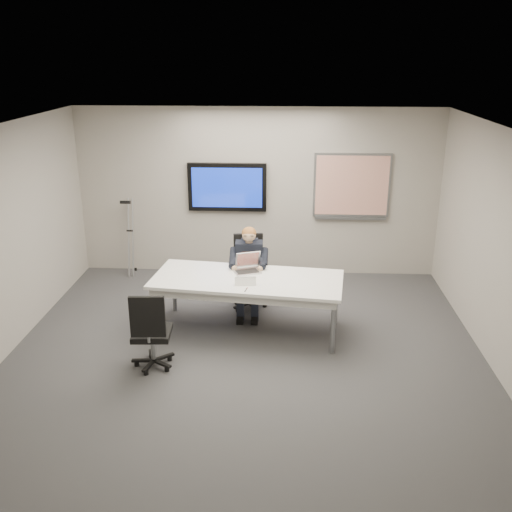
{
  "coord_description": "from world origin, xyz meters",
  "views": [
    {
      "loc": [
        0.47,
        -6.27,
        3.62
      ],
      "look_at": [
        0.09,
        0.78,
        1.08
      ],
      "focal_mm": 40.0,
      "sensor_mm": 36.0,
      "label": 1
    }
  ],
  "objects_px": {
    "conference_table": "(247,284)",
    "seated_person": "(249,281)",
    "laptop": "(247,266)",
    "office_chair_far": "(249,285)",
    "office_chair_near": "(152,344)"
  },
  "relations": [
    {
      "from": "conference_table",
      "to": "seated_person",
      "type": "height_order",
      "value": "seated_person"
    },
    {
      "from": "office_chair_far",
      "to": "laptop",
      "type": "distance_m",
      "value": 0.72
    },
    {
      "from": "office_chair_far",
      "to": "laptop",
      "type": "xyz_separation_m",
      "value": [
        0.01,
        -0.52,
        0.5
      ]
    },
    {
      "from": "seated_person",
      "to": "laptop",
      "type": "xyz_separation_m",
      "value": [
        0.0,
        -0.27,
        0.32
      ]
    },
    {
      "from": "conference_table",
      "to": "laptop",
      "type": "relative_size",
      "value": 6.06
    },
    {
      "from": "office_chair_far",
      "to": "seated_person",
      "type": "distance_m",
      "value": 0.3
    },
    {
      "from": "conference_table",
      "to": "office_chair_far",
      "type": "relative_size",
      "value": 2.41
    },
    {
      "from": "conference_table",
      "to": "office_chair_near",
      "type": "relative_size",
      "value": 2.58
    },
    {
      "from": "conference_table",
      "to": "office_chair_far",
      "type": "bearing_deg",
      "value": 98.67
    },
    {
      "from": "office_chair_far",
      "to": "seated_person",
      "type": "height_order",
      "value": "seated_person"
    },
    {
      "from": "laptop",
      "to": "office_chair_near",
      "type": "bearing_deg",
      "value": -149.29
    },
    {
      "from": "office_chair_near",
      "to": "seated_person",
      "type": "relative_size",
      "value": 0.8
    },
    {
      "from": "conference_table",
      "to": "seated_person",
      "type": "relative_size",
      "value": 2.06
    },
    {
      "from": "conference_table",
      "to": "office_chair_far",
      "type": "height_order",
      "value": "office_chair_far"
    },
    {
      "from": "seated_person",
      "to": "office_chair_far",
      "type": "bearing_deg",
      "value": 89.18
    }
  ]
}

